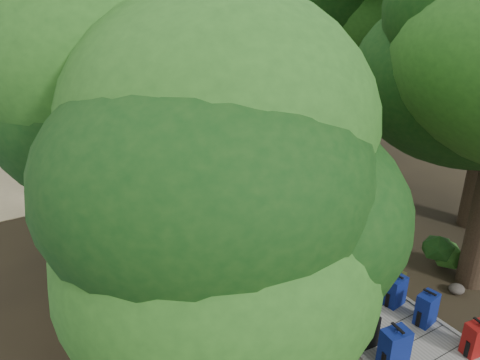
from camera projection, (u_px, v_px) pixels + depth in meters
ground at (280, 248)px, 11.59m from camera, size 120.00×120.00×0.00m
sand_beach at (100, 106)px, 24.17m from camera, size 40.00×22.00×0.02m
boardwalk at (258, 228)px, 12.35m from camera, size 2.00×12.00×0.12m
backpack_left_a at (395, 347)px, 7.73m from camera, size 0.49×0.37×0.84m
backpack_left_b at (366, 329)px, 8.23m from camera, size 0.40×0.30×0.70m
backpack_left_c at (346, 312)px, 8.52m from camera, size 0.52×0.40×0.88m
backpack_right_a at (476, 337)px, 8.05m from camera, size 0.41×0.32×0.69m
backpack_right_b at (427, 307)px, 8.76m from camera, size 0.44×0.34×0.72m
backpack_right_c at (395, 289)px, 9.28m from camera, size 0.44×0.34×0.69m
backpack_right_d at (394, 284)px, 9.51m from camera, size 0.46×0.38×0.62m
duffel_right_khaki at (371, 273)px, 10.00m from camera, size 0.51×0.72×0.45m
suitcase_on_boardwalk at (333, 306)px, 8.89m from camera, size 0.42×0.28×0.60m
lone_suitcase_on_sand at (165, 144)px, 17.73m from camera, size 0.44×0.31×0.62m
hat_brown at (368, 309)px, 8.10m from camera, size 0.36×0.36×0.11m
hat_white at (348, 287)px, 8.35m from camera, size 0.40×0.40×0.13m
kayak at (63, 149)px, 17.71m from camera, size 0.94×2.99×0.29m
sun_lounger at (198, 123)px, 20.46m from camera, size 0.66×1.72×0.54m
tree_right_c at (364, 25)px, 12.92m from camera, size 5.71×5.71×9.88m
tree_right_e at (267, 34)px, 17.71m from camera, size 4.63×4.63×8.33m
tree_left_a at (229, 263)px, 5.51m from camera, size 3.67×3.67×6.12m
tree_left_b at (55, 104)px, 7.07m from camera, size 4.88×4.88×8.79m
tree_left_c at (82, 65)px, 11.00m from camera, size 4.91×4.91×8.54m
tree_back_a at (49, 20)px, 20.81m from camera, size 5.07×5.07×8.77m
tree_back_c at (188, 5)px, 24.82m from camera, size 5.32×5.32×9.58m
palm_right_a at (239, 65)px, 16.35m from camera, size 3.92×3.92×6.67m
palm_right_b at (222, 13)px, 20.48m from camera, size 4.89×4.89×9.44m
palm_right_c at (179, 46)px, 21.01m from camera, size 4.14×4.14×6.59m
palm_left_a at (17, 74)px, 12.50m from camera, size 4.75×4.75×7.55m
rock_left_b at (215, 328)px, 8.78m from camera, size 0.38×0.34×0.21m
rock_left_c at (203, 259)px, 10.82m from camera, size 0.59×0.53×0.33m
rock_left_d at (164, 217)px, 12.85m from camera, size 0.34×0.30×0.19m
rock_right_a at (457, 289)px, 9.90m from camera, size 0.35×0.31×0.19m
rock_right_b at (374, 238)px, 11.78m from camera, size 0.42×0.38×0.23m
rock_right_c at (296, 206)px, 13.49m from camera, size 0.36×0.32×0.20m
shrub_left_a at (281, 341)px, 8.00m from camera, size 0.98×0.98×0.88m
shrub_left_b at (183, 227)px, 11.70m from camera, size 0.93×0.93×0.84m
shrub_left_c at (117, 182)px, 13.83m from camera, size 1.28×1.28×1.15m
shrub_right_a at (438, 253)px, 10.63m from camera, size 0.86×0.86×0.78m
shrub_right_b at (325, 180)px, 14.00m from camera, size 1.28×1.28×1.15m
shrub_right_c at (245, 153)px, 16.62m from camera, size 0.90×0.90×0.81m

